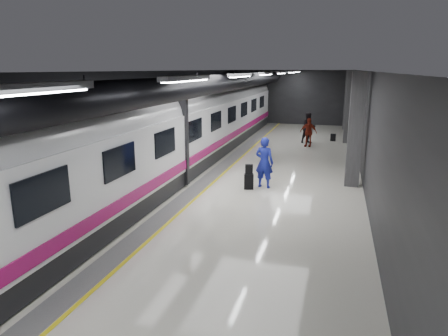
% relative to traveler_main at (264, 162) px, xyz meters
% --- Properties ---
extents(ground, '(40.00, 40.00, 0.00)m').
position_rel_traveler_main_xyz_m(ground, '(-1.19, -0.74, -1.01)').
color(ground, silver).
rests_on(ground, ground).
extents(platform_hall, '(10.02, 40.02, 4.51)m').
position_rel_traveler_main_xyz_m(platform_hall, '(-1.47, 0.21, 2.52)').
color(platform_hall, black).
rests_on(platform_hall, ground).
extents(train, '(3.05, 38.00, 4.05)m').
position_rel_traveler_main_xyz_m(train, '(-4.43, -0.74, 1.05)').
color(train, black).
rests_on(train, ground).
extents(traveler_main, '(0.81, 0.60, 2.03)m').
position_rel_traveler_main_xyz_m(traveler_main, '(0.00, 0.00, 0.00)').
color(traveler_main, '#1D16AA').
rests_on(traveler_main, ground).
extents(suitcase_main, '(0.41, 0.31, 0.60)m').
position_rel_traveler_main_xyz_m(suitcase_main, '(-0.53, -0.39, -0.71)').
color(suitcase_main, black).
rests_on(suitcase_main, ground).
extents(shoulder_bag, '(0.32, 0.20, 0.39)m').
position_rel_traveler_main_xyz_m(shoulder_bag, '(-0.52, -0.40, -0.21)').
color(shoulder_bag, black).
rests_on(shoulder_bag, suitcase_main).
extents(traveler_far_a, '(1.20, 1.16, 1.95)m').
position_rel_traveler_main_xyz_m(traveler_far_a, '(0.96, 10.42, -0.04)').
color(traveler_far_a, black).
rests_on(traveler_far_a, ground).
extents(traveler_far_b, '(1.08, 0.59, 1.74)m').
position_rel_traveler_main_xyz_m(traveler_far_b, '(1.03, 9.27, -0.14)').
color(traveler_far_b, maroon).
rests_on(traveler_far_b, ground).
extents(suitcase_far, '(0.35, 0.25, 0.48)m').
position_rel_traveler_main_xyz_m(suitcase_far, '(2.48, 11.59, -0.78)').
color(suitcase_far, black).
rests_on(suitcase_far, ground).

